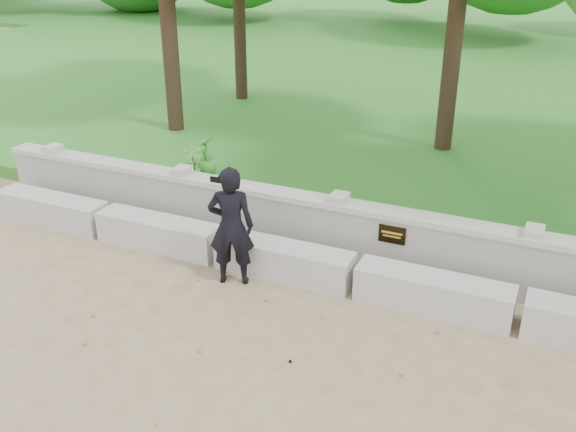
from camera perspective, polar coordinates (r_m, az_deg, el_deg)
name	(u,v)px	position (r m, az deg, el deg)	size (l,w,h in m)	color
ground	(294,378)	(6.90, 0.58, -14.19)	(80.00, 80.00, 0.00)	#9B825F
lawn	(494,85)	(19.50, 17.81, 11.06)	(40.00, 22.00, 0.25)	#26711D
concrete_bench	(355,276)	(8.25, 5.96, -5.32)	(11.90, 0.45, 0.45)	#AFACA5
parapet_wall	(373,237)	(8.73, 7.52, -1.85)	(12.50, 0.35, 0.90)	#A4A29B
man_main	(231,226)	(8.19, -5.08, -0.91)	(0.69, 0.65, 1.61)	black
shrub_a	(193,162)	(11.18, -8.41, 4.77)	(0.34, 0.23, 0.65)	#458C2F
shrub_d	(207,155)	(11.42, -7.25, 5.37)	(0.38, 0.34, 0.69)	#458C2F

